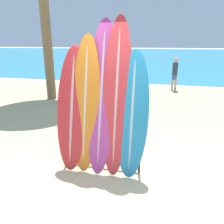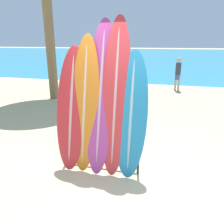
# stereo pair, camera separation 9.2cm
# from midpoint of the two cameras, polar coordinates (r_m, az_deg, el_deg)

# --- Properties ---
(ground_plane) EXTENTS (160.00, 160.00, 0.00)m
(ground_plane) POSITION_cam_midpoint_polar(r_m,az_deg,el_deg) (3.88, 2.29, -16.61)
(ground_plane) COLOR #CCB789
(ocean_water) EXTENTS (120.00, 60.00, 0.01)m
(ocean_water) POSITION_cam_midpoint_polar(r_m,az_deg,el_deg) (40.81, 14.29, 14.33)
(ocean_water) COLOR teal
(ocean_water) RESTS_ON ground_plane
(surfboard_rack) EXTENTS (1.40, 0.04, 0.80)m
(surfboard_rack) POSITION_cam_midpoint_polar(r_m,az_deg,el_deg) (3.92, -2.34, -8.87)
(surfboard_rack) COLOR #28282D
(surfboard_rack) RESTS_ON ground_plane
(surfboard_slot_0) EXTENTS (0.58, 0.60, 2.16)m
(surfboard_slot_0) POSITION_cam_midpoint_polar(r_m,az_deg,el_deg) (3.88, -9.79, 0.87)
(surfboard_slot_0) COLOR red
(surfboard_slot_0) RESTS_ON ground_plane
(surfboard_slot_1) EXTENTS (0.51, 0.57, 2.34)m
(surfboard_slot_1) POSITION_cam_midpoint_polar(r_m,az_deg,el_deg) (3.78, -6.41, 1.99)
(surfboard_slot_1) COLOR orange
(surfboard_slot_1) RESTS_ON ground_plane
(surfboard_slot_2) EXTENTS (0.52, 0.73, 2.60)m
(surfboard_slot_2) POSITION_cam_midpoint_polar(r_m,az_deg,el_deg) (3.71, -2.28, 3.84)
(surfboard_slot_2) COLOR #B23D8E
(surfboard_slot_2) RESTS_ON ground_plane
(surfboard_slot_3) EXTENTS (0.49, 0.64, 2.63)m
(surfboard_slot_3) POSITION_cam_midpoint_polar(r_m,az_deg,el_deg) (3.63, 1.66, 3.77)
(surfboard_slot_3) COLOR red
(surfboard_slot_3) RESTS_ON ground_plane
(surfboard_slot_4) EXTENTS (0.54, 0.51, 2.10)m
(surfboard_slot_4) POSITION_cam_midpoint_polar(r_m,az_deg,el_deg) (3.60, 5.73, -0.83)
(surfboard_slot_4) COLOR teal
(surfboard_slot_4) RESTS_ON ground_plane
(person_near_water) EXTENTS (0.21, 0.26, 1.59)m
(person_near_water) POSITION_cam_midpoint_polar(r_m,az_deg,el_deg) (9.96, 3.46, 10.22)
(person_near_water) COLOR tan
(person_near_water) RESTS_ON ground_plane
(person_mid_beach) EXTENTS (0.25, 0.20, 1.52)m
(person_mid_beach) POSITION_cam_midpoint_polar(r_m,az_deg,el_deg) (10.67, 17.09, 9.79)
(person_mid_beach) COLOR tan
(person_mid_beach) RESTS_ON ground_plane
(person_far_left) EXTENTS (0.23, 0.29, 1.70)m
(person_far_left) POSITION_cam_midpoint_polar(r_m,az_deg,el_deg) (7.51, 6.08, 8.10)
(person_far_left) COLOR beige
(person_far_left) RESTS_ON ground_plane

